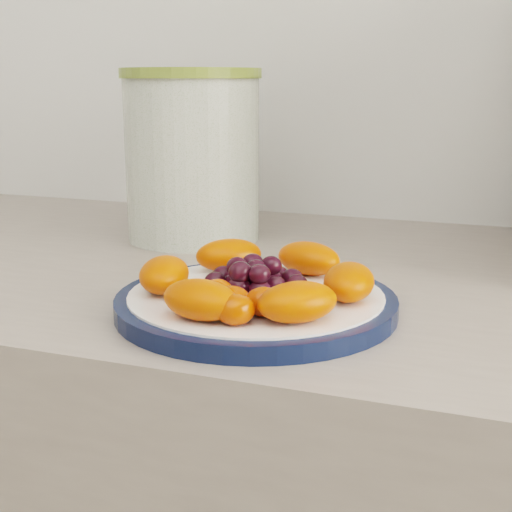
% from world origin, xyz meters
% --- Properties ---
extents(plate_rim, '(0.24, 0.24, 0.01)m').
position_xyz_m(plate_rim, '(-0.03, 1.04, 0.91)').
color(plate_rim, '#0B1633').
rests_on(plate_rim, counter).
extents(plate_face, '(0.22, 0.22, 0.02)m').
position_xyz_m(plate_face, '(-0.03, 1.04, 0.91)').
color(plate_face, white).
rests_on(plate_face, counter).
extents(canister, '(0.19, 0.19, 0.20)m').
position_xyz_m(canister, '(-0.21, 1.29, 1.00)').
color(canister, '#3D561A').
rests_on(canister, counter).
extents(canister_lid, '(0.20, 0.20, 0.01)m').
position_xyz_m(canister_lid, '(-0.21, 1.29, 1.10)').
color(canister_lid, olive).
rests_on(canister_lid, canister).
extents(fruit_plate, '(0.21, 0.21, 0.03)m').
position_xyz_m(fruit_plate, '(-0.03, 1.03, 0.93)').
color(fruit_plate, '#D03200').
rests_on(fruit_plate, plate_face).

